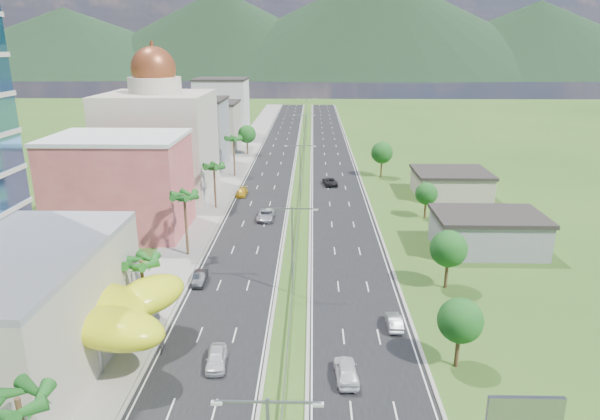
{
  "coord_description": "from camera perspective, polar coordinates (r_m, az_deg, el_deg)",
  "views": [
    {
      "loc": [
        2.32,
        -49.1,
        29.08
      ],
      "look_at": [
        0.64,
        21.66,
        7.0
      ],
      "focal_mm": 32.0,
      "sensor_mm": 36.0,
      "label": 1
    }
  ],
  "objects": [
    {
      "name": "palm_tree_d",
      "position": [
        98.16,
        -9.17,
        4.43
      ],
      "size": [
        3.6,
        3.6,
        8.6
      ],
      "color": "#47301C",
      "rests_on": "ground"
    },
    {
      "name": "streetlight_median_d",
      "position": [
        145.83,
        0.43,
        8.52
      ],
      "size": [
        6.04,
        0.25,
        11.0
      ],
      "color": "gray",
      "rests_on": "ground"
    },
    {
      "name": "palm_tree_b",
      "position": [
        58.42,
        -16.59,
        -5.58
      ],
      "size": [
        3.6,
        3.6,
        8.1
      ],
      "color": "#47301C",
      "rests_on": "ground"
    },
    {
      "name": "billboard",
      "position": [
        42.32,
        22.79,
        -19.88
      ],
      "size": [
        5.2,
        0.35,
        6.2
      ],
      "color": "gray",
      "rests_on": "ground"
    },
    {
      "name": "streetlight_median_b",
      "position": [
        63.22,
        -0.83,
        -3.36
      ],
      "size": [
        6.04,
        0.25,
        11.0
      ],
      "color": "gray",
      "rests_on": "ground"
    },
    {
      "name": "shed_near",
      "position": [
        82.8,
        19.36,
        -2.42
      ],
      "size": [
        15.0,
        10.0,
        5.0
      ],
      "primitive_type": "cube",
      "color": "gray",
      "rests_on": "ground"
    },
    {
      "name": "lime_canopy",
      "position": [
        55.78,
        -22.73,
        -9.72
      ],
      "size": [
        18.0,
        15.0,
        7.4
      ],
      "color": "yellow",
      "rests_on": "ground"
    },
    {
      "name": "leafy_tree_lfar",
      "position": [
        147.08,
        -5.68,
        8.05
      ],
      "size": [
        4.9,
        4.9,
        8.05
      ],
      "color": "#47301C",
      "rests_on": "ground"
    },
    {
      "name": "car_yellow_far_left",
      "position": [
        107.27,
        -6.22,
        1.91
      ],
      "size": [
        2.08,
        4.89,
        1.41
      ],
      "primitive_type": "imported",
      "rotation": [
        0.0,
        0.0,
        -0.02
      ],
      "color": "gold",
      "rests_on": "road_left"
    },
    {
      "name": "motorcycle",
      "position": [
        55.91,
        -14.43,
        -13.89
      ],
      "size": [
        0.64,
        1.83,
        1.15
      ],
      "primitive_type": "imported",
      "rotation": [
        0.0,
        0.0,
        0.05
      ],
      "color": "black",
      "rests_on": "road_left"
    },
    {
      "name": "midrise_beige",
      "position": [
        155.56,
        -9.64,
        8.74
      ],
      "size": [
        16.0,
        15.0,
        13.0
      ],
      "primitive_type": "cube",
      "color": "#AEA58F",
      "rests_on": "ground"
    },
    {
      "name": "car_dark_far_right",
      "position": [
        114.94,
        3.2,
        3.07
      ],
      "size": [
        3.42,
        5.95,
        1.56
      ],
      "primitive_type": "imported",
      "rotation": [
        0.0,
        0.0,
        3.29
      ],
      "color": "black",
      "rests_on": "road_right"
    },
    {
      "name": "streetlight_median_e",
      "position": [
        190.42,
        0.66,
        10.59
      ],
      "size": [
        6.04,
        0.25,
        11.0
      ],
      "color": "gray",
      "rests_on": "ground"
    },
    {
      "name": "car_silver_mid_left",
      "position": [
        92.16,
        -3.68,
        -0.55
      ],
      "size": [
        2.81,
        5.89,
        1.62
      ],
      "primitive_type": "imported",
      "rotation": [
        0.0,
        0.0,
        -0.02
      ],
      "color": "#9FA0A6",
      "rests_on": "road_left"
    },
    {
      "name": "leafy_tree_rb",
      "position": [
        67.69,
        15.57,
        -4.02
      ],
      "size": [
        4.55,
        4.55,
        7.47
      ],
      "color": "#47301C",
      "rests_on": "ground"
    },
    {
      "name": "ground",
      "position": [
        57.11,
        -1.19,
        -13.29
      ],
      "size": [
        500.0,
        500.0,
        0.0
      ],
      "primitive_type": "plane",
      "color": "#2D5119",
      "rests_on": "ground"
    },
    {
      "name": "palm_tree_c",
      "position": [
        76.13,
        -12.24,
        1.24
      ],
      "size": [
        3.6,
        3.6,
        9.6
      ],
      "color": "#47301C",
      "rests_on": "ground"
    },
    {
      "name": "leafy_tree_rd",
      "position": [
        122.4,
        8.74,
        6.06
      ],
      "size": [
        4.9,
        4.9,
        8.05
      ],
      "color": "#47301C",
      "rests_on": "ground"
    },
    {
      "name": "car_white_near_right",
      "position": [
        50.46,
        4.97,
        -16.72
      ],
      "size": [
        2.29,
        5.06,
        1.69
      ],
      "primitive_type": "imported",
      "rotation": [
        0.0,
        0.0,
        3.2
      ],
      "color": "white",
      "rests_on": "road_right"
    },
    {
      "name": "road_right",
      "position": [
        142.19,
        3.43,
        5.5
      ],
      "size": [
        11.0,
        260.0,
        0.04
      ],
      "primitive_type": "cube",
      "color": "black",
      "rests_on": "ground"
    },
    {
      "name": "leafy_tree_ra",
      "position": [
        52.18,
        16.72,
        -11.24
      ],
      "size": [
        4.2,
        4.2,
        6.9
      ],
      "color": "#47301C",
      "rests_on": "ground"
    },
    {
      "name": "mountain_ridge",
      "position": [
        503.26,
        8.17,
        13.85
      ],
      "size": [
        860.0,
        140.0,
        90.0
      ],
      "primitive_type": null,
      "color": "black",
      "rests_on": "ground"
    },
    {
      "name": "car_white_near_left",
      "position": [
        52.71,
        -8.91,
        -15.33
      ],
      "size": [
        2.18,
        4.69,
        1.55
      ],
      "primitive_type": "imported",
      "rotation": [
        0.0,
        0.0,
        0.08
      ],
      "color": "silver",
      "rests_on": "road_left"
    },
    {
      "name": "shed_far",
      "position": [
        111.02,
        15.77,
        2.65
      ],
      "size": [
        14.0,
        12.0,
        4.4
      ],
      "primitive_type": "cube",
      "color": "#AEA58F",
      "rests_on": "ground"
    },
    {
      "name": "streetlight_median_c",
      "position": [
        101.61,
        0.01,
        4.63
      ],
      "size": [
        6.04,
        0.25,
        11.0
      ],
      "color": "gray",
      "rests_on": "ground"
    },
    {
      "name": "pink_shophouse",
      "position": [
        89.23,
        -18.57,
        2.41
      ],
      "size": [
        20.0,
        15.0,
        15.0
      ],
      "primitive_type": "cube",
      "color": "#BE4E4F",
      "rests_on": "ground"
    },
    {
      "name": "car_dark_left",
      "position": [
        69.31,
        -10.64,
        -7.11
      ],
      "size": [
        1.66,
        4.42,
        1.44
      ],
      "primitive_type": "imported",
      "rotation": [
        0.0,
        0.0,
        0.03
      ],
      "color": "black",
      "rests_on": "road_left"
    },
    {
      "name": "domed_building",
      "position": [
        109.86,
        -14.81,
        7.47
      ],
      "size": [
        20.0,
        20.0,
        28.7
      ],
      "color": "#C0B69F",
      "rests_on": "ground"
    },
    {
      "name": "road_left",
      "position": [
        142.44,
        -2.64,
        5.54
      ],
      "size": [
        11.0,
        260.0,
        0.04
      ],
      "primitive_type": "cube",
      "color": "black",
      "rests_on": "ground"
    },
    {
      "name": "leafy_tree_rc",
      "position": [
        94.53,
        13.33,
        1.7
      ],
      "size": [
        3.85,
        3.85,
        6.33
      ],
      "color": "#47301C",
      "rests_on": "ground"
    },
    {
      "name": "palm_tree_e",
      "position": [
        122.2,
        -7.11,
        7.41
      ],
      "size": [
        3.6,
        3.6,
        9.4
      ],
      "color": "#47301C",
      "rests_on": "ground"
    },
    {
      "name": "median_guardrail",
      "position": [
        124.41,
        0.25,
        4.1
      ],
      "size": [
        0.1,
        216.06,
        0.76
      ],
      "color": "gray",
      "rests_on": "ground"
    },
    {
      "name": "midrise_white",
      "position": [
        177.68,
        -8.3,
        10.66
      ],
      "size": [
        16.0,
        15.0,
        18.0
      ],
      "primitive_type": "cube",
      "color": "silver",
      "rests_on": "ground"
    },
    {
      "name": "midrise_grey",
      "position": [
        134.05,
        -11.41,
        7.94
      ],
      "size": [
        16.0,
        15.0,
        16.0
      ],
      "primitive_type": "cube",
      "color": "gray",
      "rests_on": "ground"
    },
    {
      "name": "sidewalk_left",
      "position": [
        143.4,
        -6.45,
        5.54
      ],
      "size": [
        7.0,
        260.0,
        0.12
      ],
      "primitive_type": "cube",
      "color": "gray",
      "rests_on": "ground"
    },
    {
      "name": "palm_tree_a",
      "position": [
        38.67,
        -27.83,
        -17.94
      ],
      "size": [
        3.6,
        3.6,
        9.1
      ],
      "color": "#47301C",
      "rests_on": "ground"
    },
    {
      "name": "car_silver_right",
      "position": [
        59.13,
        10.0,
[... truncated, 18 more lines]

